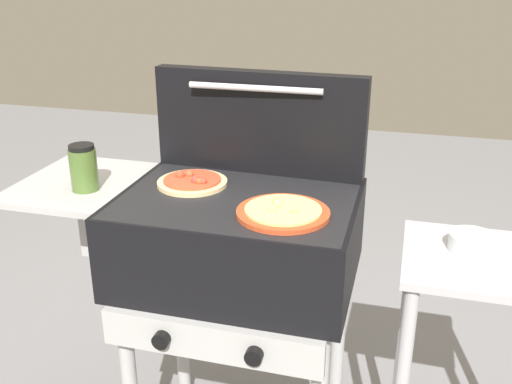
% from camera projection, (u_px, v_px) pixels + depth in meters
% --- Properties ---
extents(grill, '(0.96, 0.53, 0.90)m').
position_uv_depth(grill, '(233.00, 245.00, 1.63)').
color(grill, black).
rests_on(grill, ground_plane).
extents(grill_lid_open, '(0.63, 0.09, 0.30)m').
position_uv_depth(grill_lid_open, '(259.00, 122.00, 1.71)').
color(grill_lid_open, black).
rests_on(grill_lid_open, grill).
extents(pizza_cheese, '(0.24, 0.24, 0.03)m').
position_uv_depth(pizza_cheese, '(283.00, 212.00, 1.46)').
color(pizza_cheese, '#C64723').
rests_on(pizza_cheese, grill).
extents(pizza_pepperoni, '(0.20, 0.20, 0.04)m').
position_uv_depth(pizza_pepperoni, '(192.00, 182.00, 1.66)').
color(pizza_pepperoni, beige).
rests_on(pizza_pepperoni, grill).
extents(sauce_jar, '(0.07, 0.07, 0.13)m').
position_uv_depth(sauce_jar, '(84.00, 168.00, 1.60)').
color(sauce_jar, '#4C6B2D').
rests_on(sauce_jar, grill).
extents(prep_table, '(0.44, 0.36, 0.81)m').
position_uv_depth(prep_table, '(481.00, 339.00, 1.54)').
color(prep_table, '#B2B2B7').
rests_on(prep_table, ground_plane).
extents(topping_bowl_near, '(0.11, 0.11, 0.04)m').
position_uv_depth(topping_bowl_near, '(471.00, 243.00, 1.48)').
color(topping_bowl_near, silver).
rests_on(topping_bowl_near, prep_table).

